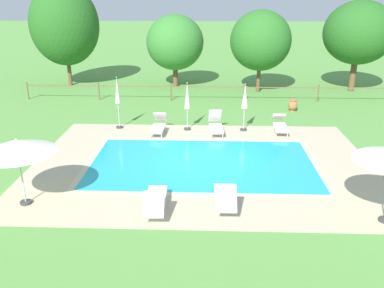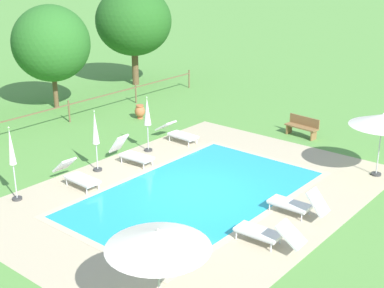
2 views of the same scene
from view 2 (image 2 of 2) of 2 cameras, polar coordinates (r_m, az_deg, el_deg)
ground_plane at (r=18.14m, az=0.40°, el=-5.23°), size 160.00×160.00×0.00m
pool_deck_paving at (r=18.14m, az=0.40°, el=-5.22°), size 13.04×9.50×0.01m
swimming_pool_water at (r=18.14m, az=0.40°, el=-5.21°), size 8.52×4.98×0.01m
pool_coping_rim at (r=18.14m, az=0.40°, el=-5.20°), size 9.00×5.46×0.01m
sun_lounger_north_near_steps at (r=20.66m, az=-6.41°, el=-0.95°), size 0.71×1.87×1.01m
sun_lounger_north_mid at (r=15.13m, az=7.97°, el=-9.28°), size 0.69×2.03×0.83m
sun_lounger_north_far at (r=22.92m, az=-1.51°, el=1.19°), size 0.68×2.06×0.77m
sun_lounger_north_end at (r=16.85m, az=11.08°, el=-6.20°), size 0.64×1.87×0.99m
sun_lounger_south_near_corner at (r=19.00m, az=-12.04°, el=-3.25°), size 0.67×2.00×0.87m
patio_umbrella_open_foreground at (r=19.98m, az=19.48°, el=2.38°), size 2.31×2.31×2.34m
patio_umbrella_open_by_bench at (r=11.60m, az=-3.61°, el=-10.01°), size 2.30×2.30×2.17m
patio_umbrella_closed_row_west at (r=19.73m, az=-10.16°, el=1.24°), size 0.32×0.32×2.31m
patio_umbrella_closed_row_mid_west at (r=17.98m, az=-18.48°, el=-0.92°), size 0.32×0.32×2.50m
patio_umbrella_closed_row_centre at (r=21.45m, az=-4.74°, el=3.08°), size 0.32×0.32×2.27m
wooden_bench_lawn_side at (r=23.94m, az=11.56°, el=1.87°), size 0.60×1.54×0.87m
terracotta_urn_near_fence at (r=26.11m, az=-5.52°, el=3.46°), size 0.50×0.50×0.68m
perimeter_fence at (r=24.79m, az=-16.86°, el=2.62°), size 22.11×0.08×1.05m
tree_west_mid at (r=32.40m, az=-6.18°, el=12.76°), size 4.43×4.43×5.77m
tree_far_east at (r=28.06m, az=-14.63°, el=10.22°), size 3.86×3.86×5.20m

